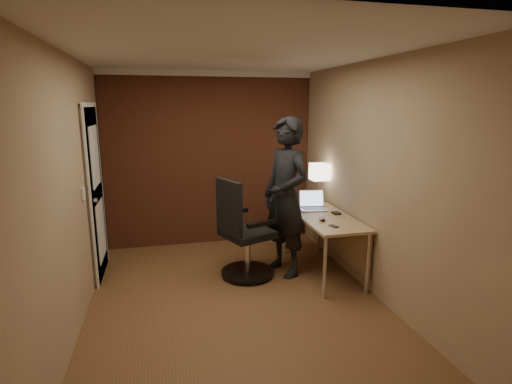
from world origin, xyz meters
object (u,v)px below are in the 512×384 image
at_px(desk, 328,224).
at_px(mouse, 322,219).
at_px(person, 286,197).
at_px(desk_lamp, 319,172).
at_px(wallet, 336,213).
at_px(office_chair, 242,236).
at_px(laptop, 312,204).
at_px(phone, 334,226).

height_order(desk, mouse, mouse).
bearing_deg(person, desk_lamp, 107.06).
distance_m(wallet, person, 0.66).
bearing_deg(office_chair, wallet, -2.78).
bearing_deg(person, laptop, 95.37).
distance_m(desk_lamp, laptop, 0.50).
relative_size(mouse, person, 0.05).
bearing_deg(phone, desk, 57.95).
height_order(desk_lamp, wallet, desk_lamp).
bearing_deg(laptop, wallet, -57.86).
distance_m(phone, wallet, 0.53).
bearing_deg(wallet, mouse, -140.18).
relative_size(desk_lamp, wallet, 4.86).
relative_size(mouse, wallet, 0.91).
bearing_deg(office_chair, person, 2.97).
height_order(desk_lamp, phone, desk_lamp).
distance_m(desk, laptop, 0.36).
xyz_separation_m(desk, wallet, (0.10, -0.01, 0.14)).
height_order(phone, wallet, wallet).
xyz_separation_m(mouse, office_chair, (-0.88, 0.29, -0.22)).
bearing_deg(office_chair, phone, -30.09).
relative_size(desk, desk_lamp, 2.80).
relative_size(desk, mouse, 15.00).
relative_size(mouse, office_chair, 0.08).
distance_m(phone, office_chair, 1.08).
xyz_separation_m(desk, office_chair, (-1.06, 0.04, -0.08)).
xyz_separation_m(laptop, person, (-0.43, -0.22, 0.16)).
xyz_separation_m(office_chair, person, (0.54, 0.03, 0.43)).
height_order(desk_lamp, office_chair, desk_lamp).
distance_m(mouse, office_chair, 0.95).
bearing_deg(mouse, wallet, 61.50).
distance_m(desk, person, 0.63).
bearing_deg(desk, office_chair, 177.75).
bearing_deg(wallet, laptop, 122.14).
bearing_deg(desk_lamp, mouse, -109.24).
distance_m(laptop, person, 0.51).
distance_m(mouse, person, 0.51).
bearing_deg(person, mouse, 25.16).
relative_size(wallet, person, 0.06).
height_order(mouse, person, person).
bearing_deg(office_chair, desk, -2.25).
relative_size(laptop, person, 0.19).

